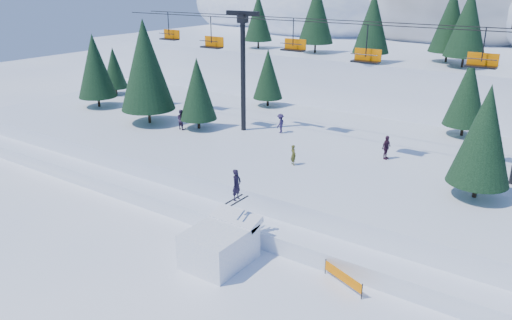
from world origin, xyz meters
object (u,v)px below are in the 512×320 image
Objects in this scene: chairlift at (354,64)px; banner_far at (411,272)px; jump_kicker at (220,243)px; banner_near at (343,277)px.

banner_far is at bearing -51.15° from chairlift.
jump_kicker is 17.48m from chairlift.
jump_kicker is 0.11× the size of chairlift.
jump_kicker reaches higher than banner_near.
jump_kicker is at bearing -156.03° from banner_far.
chairlift is at bearing 87.78° from jump_kicker.
chairlift is 17.41m from banner_near.
banner_near is at bearing 14.44° from jump_kicker.
jump_kicker is at bearing -92.22° from chairlift.
chairlift is at bearing 114.35° from banner_near.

